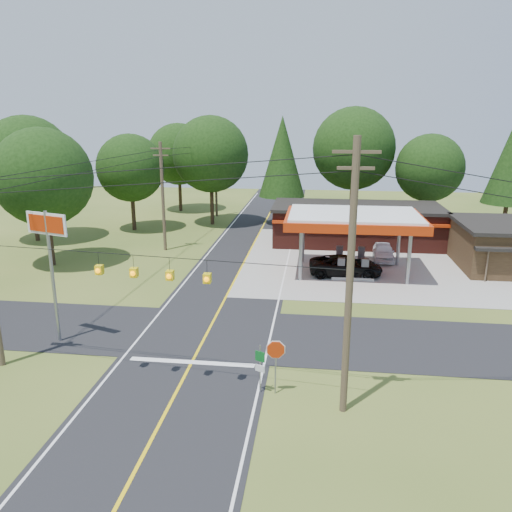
# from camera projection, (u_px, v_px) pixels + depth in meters

# --- Properties ---
(ground) EXTENTS (120.00, 120.00, 0.00)m
(ground) POSITION_uv_depth(u_px,v_px,m) (207.00, 333.00, 28.99)
(ground) COLOR #41581F
(ground) RESTS_ON ground
(main_highway) EXTENTS (8.00, 120.00, 0.02)m
(main_highway) POSITION_uv_depth(u_px,v_px,m) (207.00, 333.00, 28.98)
(main_highway) COLOR black
(main_highway) RESTS_ON ground
(cross_road) EXTENTS (70.00, 7.00, 0.02)m
(cross_road) POSITION_uv_depth(u_px,v_px,m) (207.00, 333.00, 28.98)
(cross_road) COLOR black
(cross_road) RESTS_ON ground
(lane_center_yellow) EXTENTS (0.15, 110.00, 0.00)m
(lane_center_yellow) POSITION_uv_depth(u_px,v_px,m) (207.00, 333.00, 28.98)
(lane_center_yellow) COLOR yellow
(lane_center_yellow) RESTS_ON main_highway
(gas_canopy) EXTENTS (10.60, 7.40, 4.88)m
(gas_canopy) POSITION_uv_depth(u_px,v_px,m) (354.00, 221.00, 39.19)
(gas_canopy) COLOR gray
(gas_canopy) RESTS_ON ground
(convenience_store) EXTENTS (16.40, 7.55, 3.80)m
(convenience_store) POSITION_uv_depth(u_px,v_px,m) (356.00, 224.00, 49.24)
(convenience_store) COLOR #4C1C15
(convenience_store) RESTS_ON ground
(utility_pole_near_right) EXTENTS (1.80, 0.30, 11.50)m
(utility_pole_near_right) POSITION_uv_depth(u_px,v_px,m) (350.00, 278.00, 19.80)
(utility_pole_near_right) COLOR #473828
(utility_pole_near_right) RESTS_ON ground
(utility_pole_far_left) EXTENTS (1.80, 0.30, 10.00)m
(utility_pole_far_left) POSITION_uv_depth(u_px,v_px,m) (163.00, 195.00, 45.73)
(utility_pole_far_left) COLOR #473828
(utility_pole_far_left) RESTS_ON ground
(utility_pole_north) EXTENTS (0.30, 0.30, 9.50)m
(utility_pole_north) POSITION_uv_depth(u_px,v_px,m) (216.00, 178.00, 61.92)
(utility_pole_north) COLOR #473828
(utility_pole_north) RESTS_ON ground
(overhead_beacons) EXTENTS (17.04, 2.04, 1.03)m
(overhead_beacons) POSITION_uv_depth(u_px,v_px,m) (151.00, 258.00, 21.69)
(overhead_beacons) COLOR black
(overhead_beacons) RESTS_ON ground
(treeline_backdrop) EXTENTS (70.27, 51.59, 13.30)m
(treeline_backdrop) POSITION_uv_depth(u_px,v_px,m) (265.00, 165.00, 49.81)
(treeline_backdrop) COLOR #332316
(treeline_backdrop) RESTS_ON ground
(suv_car) EXTENTS (5.90, 5.90, 1.59)m
(suv_car) POSITION_uv_depth(u_px,v_px,m) (346.00, 266.00, 39.30)
(suv_car) COLOR black
(suv_car) RESTS_ON ground
(sedan_car) EXTENTS (4.57, 4.57, 1.47)m
(sedan_car) POSITION_uv_depth(u_px,v_px,m) (383.00, 252.00, 43.61)
(sedan_car) COLOR white
(sedan_car) RESTS_ON ground
(big_stop_sign) EXTENTS (2.64, 0.94, 7.41)m
(big_stop_sign) POSITION_uv_depth(u_px,v_px,m) (49.00, 245.00, 26.51)
(big_stop_sign) COLOR gray
(big_stop_sign) RESTS_ON ground
(octagonal_stop_sign) EXTENTS (0.91, 0.13, 2.64)m
(octagonal_stop_sign) POSITION_uv_depth(u_px,v_px,m) (276.00, 354.00, 22.17)
(octagonal_stop_sign) COLOR gray
(octagonal_stop_sign) RESTS_ON ground
(route_sign_post) EXTENTS (0.45, 0.23, 2.37)m
(route_sign_post) POSITION_uv_depth(u_px,v_px,m) (260.00, 364.00, 22.40)
(route_sign_post) COLOR gray
(route_sign_post) RESTS_ON ground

